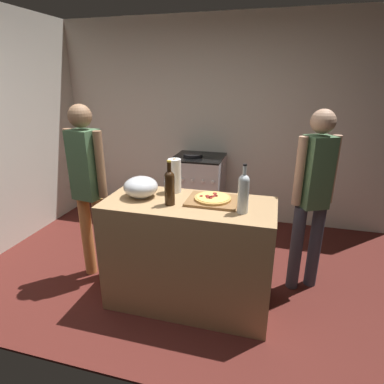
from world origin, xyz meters
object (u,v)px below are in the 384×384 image
at_px(wine_bottle_amber, 243,192).
at_px(mixing_bowl, 141,187).
at_px(stove, 198,191).
at_px(person_in_red, 313,192).
at_px(paper_towel_roll, 175,176).
at_px(person_in_stripes, 88,183).
at_px(wine_bottle_clear, 170,186).
at_px(pizza, 213,198).

bearing_deg(wine_bottle_amber, mixing_bowl, 172.74).
xyz_separation_m(stove, person_in_red, (1.26, -1.03, 0.47)).
relative_size(paper_towel_roll, person_in_stripes, 0.18).
relative_size(wine_bottle_amber, person_in_red, 0.22).
distance_m(paper_towel_roll, stove, 1.45).
distance_m(wine_bottle_amber, wine_bottle_clear, 0.56).
bearing_deg(paper_towel_roll, person_in_stripes, -175.71).
distance_m(wine_bottle_amber, person_in_red, 0.81).
xyz_separation_m(mixing_bowl, person_in_red, (1.38, 0.47, -0.08)).
distance_m(pizza, mixing_bowl, 0.59).
bearing_deg(wine_bottle_amber, person_in_stripes, 170.52).
distance_m(pizza, person_in_stripes, 1.17).
bearing_deg(person_in_stripes, pizza, -4.28).
distance_m(wine_bottle_clear, stove, 1.73).
height_order(wine_bottle_amber, wine_bottle_clear, wine_bottle_amber).
bearing_deg(pizza, wine_bottle_amber, -30.94).
bearing_deg(person_in_stripes, wine_bottle_amber, -9.48).
height_order(mixing_bowl, person_in_stripes, person_in_stripes).
bearing_deg(stove, person_in_stripes, -116.70).
height_order(paper_towel_roll, person_in_red, person_in_red).
xyz_separation_m(mixing_bowl, wine_bottle_clear, (0.28, -0.10, 0.06)).
relative_size(paper_towel_roll, person_in_red, 0.18).
distance_m(mixing_bowl, wine_bottle_amber, 0.85).
xyz_separation_m(stove, person_in_stripes, (-0.69, -1.38, 0.49)).
relative_size(mixing_bowl, stove, 0.29).
relative_size(mixing_bowl, person_in_stripes, 0.17).
height_order(mixing_bowl, paper_towel_roll, paper_towel_roll).
xyz_separation_m(person_in_stripes, person_in_red, (1.96, 0.34, -0.02)).
bearing_deg(wine_bottle_clear, person_in_stripes, 165.19).
bearing_deg(wine_bottle_clear, mixing_bowl, 160.91).
distance_m(wine_bottle_clear, person_in_stripes, 0.90).
xyz_separation_m(mixing_bowl, person_in_stripes, (-0.58, 0.13, -0.06)).
distance_m(mixing_bowl, wine_bottle_clear, 0.31).
relative_size(mixing_bowl, paper_towel_roll, 0.96).
height_order(pizza, stove, pizza).
height_order(person_in_stripes, person_in_red, person_in_stripes).
height_order(mixing_bowl, wine_bottle_amber, wine_bottle_amber).
relative_size(stove, person_in_stripes, 0.59).
bearing_deg(stove, person_in_red, -39.30).
bearing_deg(person_in_red, person_in_stripes, -170.08).
distance_m(stove, person_in_stripes, 1.62).
xyz_separation_m(mixing_bowl, stove, (0.11, 1.51, -0.55)).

